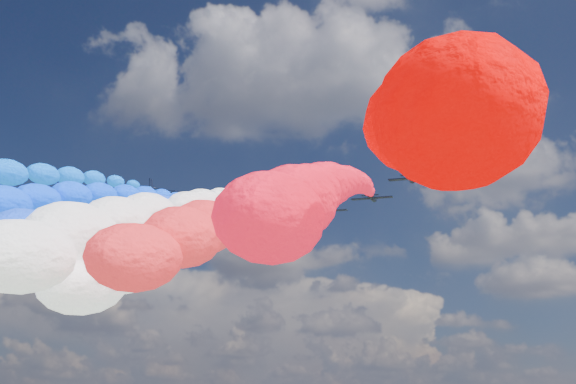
# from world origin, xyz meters

# --- Properties ---
(jet_0) EXTENTS (9.69, 13.30, 5.36)m
(jet_0) POSITION_xyz_m (-28.36, -7.30, 110.59)
(jet_0) COLOR black
(jet_1) EXTENTS (10.09, 13.59, 5.36)m
(jet_1) POSITION_xyz_m (-19.95, 4.83, 110.59)
(jet_1) COLOR black
(trail_1) EXTENTS (6.23, 119.07, 44.31)m
(trail_1) POSITION_xyz_m (-19.95, -56.99, 90.46)
(trail_1) COLOR #063DFD
(jet_2) EXTENTS (10.20, 13.67, 5.36)m
(jet_2) POSITION_xyz_m (-10.03, 12.60, 110.59)
(jet_2) COLOR black
(trail_2) EXTENTS (6.23, 119.07, 44.31)m
(trail_2) POSITION_xyz_m (-10.03, -49.21, 90.46)
(trail_2) COLOR blue
(jet_3) EXTENTS (10.04, 13.55, 5.36)m
(jet_3) POSITION_xyz_m (0.77, 11.29, 110.59)
(jet_3) COLOR black
(trail_3) EXTENTS (6.23, 119.07, 44.31)m
(trail_3) POSITION_xyz_m (0.77, -50.53, 90.46)
(trail_3) COLOR white
(jet_4) EXTENTS (9.79, 13.37, 5.36)m
(jet_4) POSITION_xyz_m (0.44, 22.53, 110.59)
(jet_4) COLOR black
(trail_4) EXTENTS (6.23, 119.07, 44.31)m
(trail_4) POSITION_xyz_m (0.44, -39.28, 90.46)
(trail_4) COLOR white
(jet_5) EXTENTS (10.15, 13.63, 5.36)m
(jet_5) POSITION_xyz_m (8.46, 13.95, 110.59)
(jet_5) COLOR black
(trail_5) EXTENTS (6.23, 119.07, 44.31)m
(trail_5) POSITION_xyz_m (8.46, -47.87, 90.46)
(trail_5) COLOR red
(jet_6) EXTENTS (10.41, 13.82, 5.36)m
(jet_6) POSITION_xyz_m (19.92, 5.52, 110.59)
(jet_6) COLOR black
(trail_6) EXTENTS (6.23, 119.07, 44.31)m
(trail_6) POSITION_xyz_m (19.92, -56.29, 90.46)
(trail_6) COLOR #F80F28
(jet_7) EXTENTS (10.43, 13.82, 5.36)m
(jet_7) POSITION_xyz_m (29.10, -6.81, 110.59)
(jet_7) COLOR black
(trail_7) EXTENTS (6.23, 119.07, 44.31)m
(trail_7) POSITION_xyz_m (29.10, -68.63, 90.46)
(trail_7) COLOR #D60100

